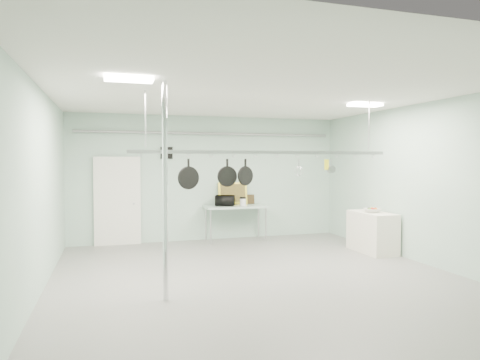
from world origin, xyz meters
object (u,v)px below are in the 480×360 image
object	(u,v)px
microwave	(225,201)
fruit_bowl	(372,210)
side_cabinet	(372,232)
pot_rack	(266,151)
coffee_canister	(243,202)
skillet_mid	(227,173)
prep_table	(236,208)
skillet_right	(245,172)
skillet_left	(188,174)
chrome_pole	(165,192)

from	to	relation	value
microwave	fruit_bowl	xyz separation A→B (m)	(2.79, -2.26, -0.09)
side_cabinet	pot_rack	bearing A→B (deg)	-159.55
microwave	coffee_canister	bearing A→B (deg)	-175.39
pot_rack	skillet_mid	distance (m)	0.82
prep_table	skillet_right	xyz separation A→B (m)	(-0.79, -3.30, 1.03)
prep_table	fruit_bowl	distance (m)	3.37
prep_table	coffee_canister	bearing A→B (deg)	-32.60
microwave	coffee_canister	xyz separation A→B (m)	(0.44, -0.13, -0.04)
skillet_left	skillet_mid	bearing A→B (deg)	-14.24
coffee_canister	microwave	bearing A→B (deg)	163.58
pot_rack	coffee_canister	world-z (taller)	pot_rack
fruit_bowl	chrome_pole	bearing A→B (deg)	-157.87
chrome_pole	prep_table	xyz separation A→B (m)	(2.30, 4.20, -0.77)
prep_table	skillet_left	size ratio (longest dim) A/B	3.09
prep_table	coffee_canister	world-z (taller)	coffee_canister
coffee_canister	chrome_pole	bearing A→B (deg)	-121.02
side_cabinet	coffee_canister	bearing A→B (deg)	138.72
skillet_mid	coffee_canister	bearing A→B (deg)	65.46
side_cabinet	pot_rack	world-z (taller)	pot_rack
microwave	skillet_left	xyz separation A→B (m)	(-1.52, -3.32, 0.79)
skillet_mid	skillet_right	distance (m)	0.33
skillet_right	skillet_left	bearing A→B (deg)	158.47
microwave	chrome_pole	bearing A→B (deg)	85.39
chrome_pole	microwave	bearing A→B (deg)	64.35
prep_table	microwave	world-z (taller)	microwave
prep_table	microwave	xyz separation A→B (m)	(-0.27, 0.02, 0.21)
skillet_left	skillet_mid	world-z (taller)	same
microwave	skillet_left	bearing A→B (deg)	86.41
skillet_left	skillet_mid	xyz separation A→B (m)	(0.68, 0.00, 0.02)
prep_table	chrome_pole	bearing A→B (deg)	-118.71
side_cabinet	skillet_mid	world-z (taller)	skillet_mid
pot_rack	side_cabinet	bearing A→B (deg)	20.45
chrome_pole	side_cabinet	bearing A→B (deg)	22.41
fruit_bowl	skillet_mid	distance (m)	3.89
side_cabinet	microwave	xyz separation A→B (m)	(-2.82, 2.22, 0.59)
coffee_canister	skillet_left	distance (m)	3.84
prep_table	fruit_bowl	bearing A→B (deg)	-41.64
chrome_pole	skillet_left	xyz separation A→B (m)	(0.50, 0.90, 0.23)
coffee_canister	skillet_mid	xyz separation A→B (m)	(-1.28, -3.20, 0.85)
skillet_right	skillet_mid	bearing A→B (deg)	158.47
fruit_bowl	skillet_left	size ratio (longest dim) A/B	0.71
coffee_canister	skillet_mid	distance (m)	3.55
microwave	skillet_right	world-z (taller)	skillet_right
microwave	coffee_canister	world-z (taller)	microwave
skillet_mid	skillet_right	xyz separation A→B (m)	(0.33, 0.00, 0.01)
pot_rack	skillet_right	xyz separation A→B (m)	(-0.39, 0.00, -0.37)
chrome_pole	skillet_mid	bearing A→B (deg)	37.29
microwave	fruit_bowl	size ratio (longest dim) A/B	1.30
coffee_canister	fruit_bowl	bearing A→B (deg)	-42.19
prep_table	pot_rack	distance (m)	3.61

